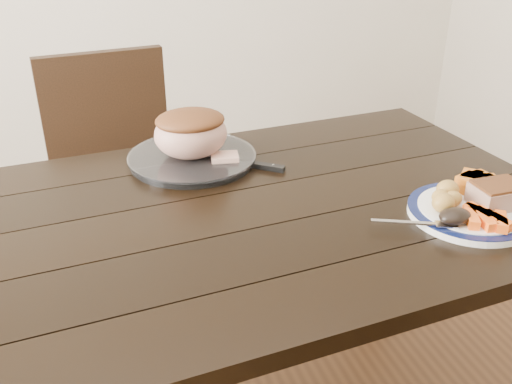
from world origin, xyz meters
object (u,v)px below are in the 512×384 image
object	(u,v)px
dining_table	(220,248)
fork	(421,224)
roast_joint	(191,134)
chair_far	(119,178)
serving_platter	(192,159)
pork_slice	(497,196)
dinner_plate	(469,213)
carving_knife	(248,164)

from	to	relation	value
dining_table	fork	world-z (taller)	fork
fork	roast_joint	xyz separation A→B (m)	(-0.38, 0.50, 0.06)
chair_far	roast_joint	bearing A→B (deg)	104.67
serving_platter	pork_slice	size ratio (longest dim) A/B	3.17
dinner_plate	pork_slice	xyz separation A→B (m)	(0.06, -0.00, 0.04)
serving_platter	fork	distance (m)	0.63
fork	carving_knife	distance (m)	0.49
dining_table	roast_joint	bearing A→B (deg)	89.39
serving_platter	dinner_plate	bearing A→B (deg)	-42.33
dining_table	pork_slice	bearing A→B (deg)	-17.81
pork_slice	fork	size ratio (longest dim) A/B	0.61
chair_far	serving_platter	size ratio (longest dim) A/B	2.83
dinner_plate	roast_joint	world-z (taller)	roast_joint
pork_slice	dining_table	bearing A→B (deg)	162.19
chair_far	carving_knife	size ratio (longest dim) A/B	3.53
dining_table	dinner_plate	size ratio (longest dim) A/B	6.20
dinner_plate	serving_platter	world-z (taller)	serving_platter
serving_platter	carving_knife	distance (m)	0.15
serving_platter	carving_knife	size ratio (longest dim) A/B	1.25
chair_far	roast_joint	size ratio (longest dim) A/B	4.86
chair_far	carving_knife	distance (m)	0.64
roast_joint	chair_far	bearing A→B (deg)	110.85
dining_table	fork	distance (m)	0.45
chair_far	fork	size ratio (longest dim) A/B	5.51
chair_far	roast_joint	xyz separation A→B (m)	(0.17, -0.45, 0.31)
roast_joint	dining_table	bearing A→B (deg)	-90.61
dinner_plate	chair_far	bearing A→B (deg)	126.85
serving_platter	pork_slice	xyz separation A→B (m)	(0.58, -0.48, 0.03)
fork	dinner_plate	bearing A→B (deg)	35.17
pork_slice	roast_joint	xyz separation A→B (m)	(-0.58, 0.48, 0.04)
dining_table	serving_platter	bearing A→B (deg)	89.39
chair_far	carving_knife	xyz separation A→B (m)	(0.30, -0.52, 0.23)
serving_platter	pork_slice	world-z (taller)	pork_slice
dining_table	serving_platter	world-z (taller)	serving_platter
chair_far	roast_joint	distance (m)	0.57
dining_table	serving_platter	distance (m)	0.31
fork	roast_joint	size ratio (longest dim) A/B	0.88
dining_table	chair_far	size ratio (longest dim) A/B	1.79
dining_table	dinner_plate	bearing A→B (deg)	-19.21
chair_far	dinner_plate	distance (m)	1.17
dining_table	serving_platter	size ratio (longest dim) A/B	5.05
dining_table	dinner_plate	xyz separation A→B (m)	(0.52, -0.18, 0.10)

